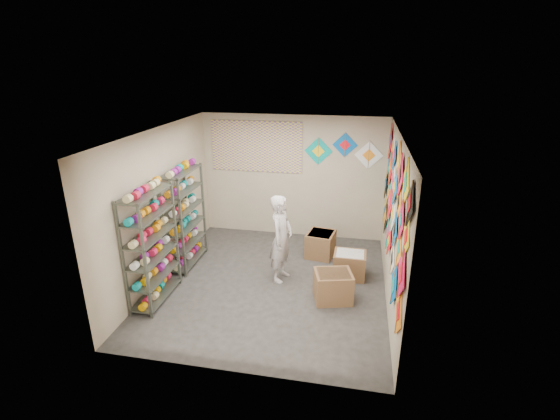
% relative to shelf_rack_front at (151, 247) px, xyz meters
% --- Properties ---
extents(ground, '(4.50, 4.50, 0.00)m').
position_rel_shelf_rack_front_xyz_m(ground, '(1.78, 0.85, -0.95)').
color(ground, '#2C2A27').
extents(room_walls, '(4.50, 4.50, 4.50)m').
position_rel_shelf_rack_front_xyz_m(room_walls, '(1.78, 0.85, 0.69)').
color(room_walls, tan).
rests_on(room_walls, ground).
extents(shelf_rack_front, '(0.40, 1.10, 1.90)m').
position_rel_shelf_rack_front_xyz_m(shelf_rack_front, '(0.00, 0.00, 0.00)').
color(shelf_rack_front, '#4C5147').
rests_on(shelf_rack_front, ground).
extents(shelf_rack_back, '(0.40, 1.10, 1.90)m').
position_rel_shelf_rack_front_xyz_m(shelf_rack_back, '(0.00, 1.30, 0.00)').
color(shelf_rack_back, '#4C5147').
rests_on(shelf_rack_back, ground).
extents(string_spools, '(0.12, 2.36, 0.12)m').
position_rel_shelf_rack_front_xyz_m(string_spools, '(-0.00, 0.65, 0.10)').
color(string_spools, '#EE1F51').
rests_on(string_spools, ground).
extents(kite_wall_display, '(0.06, 4.34, 2.09)m').
position_rel_shelf_rack_front_xyz_m(kite_wall_display, '(3.76, 0.91, 0.70)').
color(kite_wall_display, orange).
rests_on(kite_wall_display, room_walls).
extents(back_wall_kites, '(1.65, 0.02, 0.75)m').
position_rel_shelf_rack_front_xyz_m(back_wall_kites, '(2.86, 3.09, 1.03)').
color(back_wall_kites, '#009F96').
rests_on(back_wall_kites, room_walls).
extents(poster, '(2.00, 0.01, 1.10)m').
position_rel_shelf_rack_front_xyz_m(poster, '(0.98, 3.08, 1.05)').
color(poster, '#72479B').
rests_on(poster, room_walls).
extents(shopkeeper, '(0.73, 0.60, 1.60)m').
position_rel_shelf_rack_front_xyz_m(shopkeeper, '(1.92, 1.05, -0.15)').
color(shopkeeper, '#C0B3A6').
rests_on(shopkeeper, ground).
extents(carton_a, '(0.71, 0.64, 0.50)m').
position_rel_shelf_rack_front_xyz_m(carton_a, '(2.90, 0.53, -0.70)').
color(carton_a, brown).
rests_on(carton_a, ground).
extents(carton_b, '(0.59, 0.48, 0.47)m').
position_rel_shelf_rack_front_xyz_m(carton_b, '(3.14, 1.36, -0.71)').
color(carton_b, brown).
rests_on(carton_b, ground).
extents(carton_c, '(0.61, 0.65, 0.50)m').
position_rel_shelf_rack_front_xyz_m(carton_c, '(2.53, 2.12, -0.70)').
color(carton_c, brown).
rests_on(carton_c, ground).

